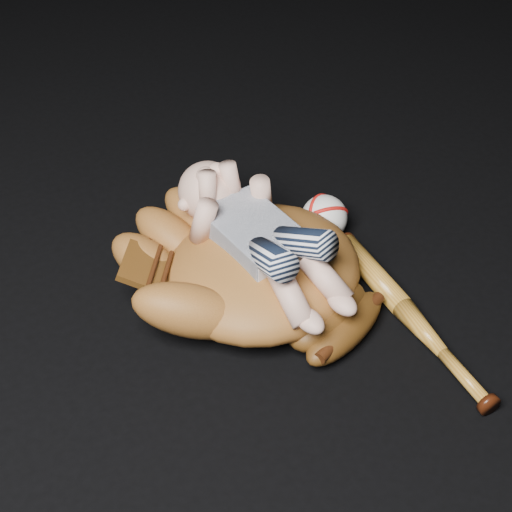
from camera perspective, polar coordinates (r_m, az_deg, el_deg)
name	(u,v)px	position (r m, az deg, el deg)	size (l,w,h in m)	color
baseball_glove	(263,263)	(1.28, 0.52, -0.49)	(0.42, 0.48, 0.15)	brown
newborn_baby	(265,237)	(1.24, 0.68, 1.41)	(0.18, 0.39, 0.16)	#E3AA92
baseball_bat	(411,317)	(1.30, 11.19, -4.34)	(0.04, 0.41, 0.04)	#AE7121
baseball	(324,218)	(1.43, 4.99, 2.78)	(0.08, 0.08, 0.08)	white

